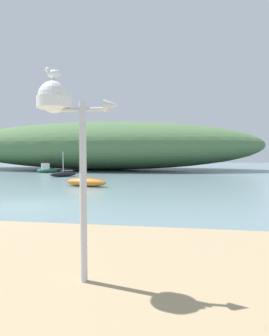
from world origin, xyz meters
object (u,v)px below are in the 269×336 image
Objects in this scene: seagull_on_radar at (53,73)px; sailboat_off_point at (86,182)px; motorboat_west_reach at (47,169)px; sailboat_far_left at (63,174)px; mast_structure at (61,114)px.

seagull_on_radar reaches higher than sailboat_off_point.
motorboat_west_reach is at bearing 125.68° from sailboat_off_point.
sailboat_far_left is 6.89m from motorboat_west_reach.
seagull_on_radar is 0.13× the size of motorboat_west_reach.
mast_structure is 24.64m from sailboat_far_left.
sailboat_far_left is (-9.36, 22.56, -3.52)m from seagull_on_radar.
sailboat_far_left is at bearing 112.85° from mast_structure.
sailboat_off_point is 1.29× the size of motorboat_west_reach.
mast_structure is 0.70m from seagull_on_radar.
seagull_on_radar reaches higher than motorboat_west_reach.
seagull_on_radar is at bearing -73.50° from sailboat_off_point.
sailboat_off_point is at bearing -57.03° from sailboat_far_left.
sailboat_far_left is (-9.50, 22.56, -2.83)m from mast_structure.
mast_structure is at bearing -73.01° from sailboat_off_point.
sailboat_off_point is 9.07m from sailboat_far_left.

